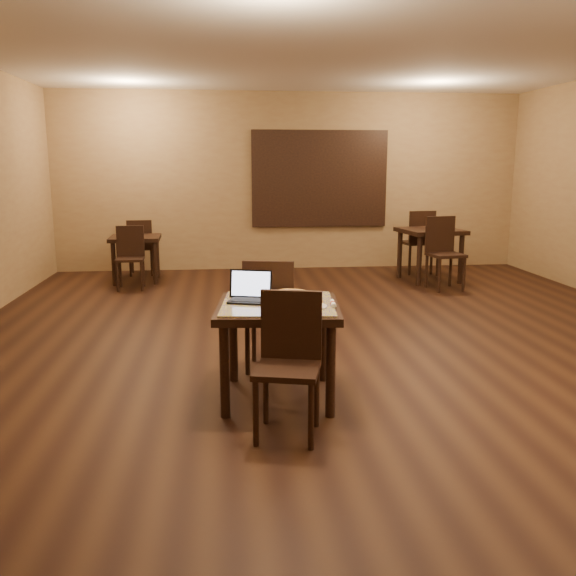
{
  "coord_description": "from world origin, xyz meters",
  "views": [
    {
      "loc": [
        -1.13,
        -5.56,
        1.8
      ],
      "look_at": [
        -0.65,
        -0.92,
        0.85
      ],
      "focal_mm": 38.0,
      "sensor_mm": 36.0,
      "label": 1
    }
  ],
  "objects": [
    {
      "name": "chair_main_near",
      "position": [
        -0.72,
        -1.67,
        0.54
      ],
      "size": [
        0.51,
        0.51,
        0.97
      ],
      "rotation": [
        0.0,
        0.0,
        -0.25
      ],
      "color": "black",
      "rests_on": "ground"
    },
    {
      "name": "tiled_table",
      "position": [
        -0.74,
        -1.05,
        0.66
      ],
      "size": [
        1.0,
        1.0,
        0.76
      ],
      "rotation": [
        0.0,
        0.0,
        -0.1
      ],
      "color": "black",
      "rests_on": "ground"
    },
    {
      "name": "ground",
      "position": [
        0.0,
        0.0,
        0.0
      ],
      "size": [
        10.0,
        10.0,
        0.0
      ],
      "primitive_type": "plane",
      "color": "black",
      "rests_on": "ground"
    },
    {
      "name": "spatula",
      "position": [
        -0.6,
        -0.83,
        0.79
      ],
      "size": [
        0.15,
        0.27,
        0.01
      ],
      "primitive_type": "cube",
      "rotation": [
        0.0,
        0.0,
        0.18
      ],
      "color": "silver",
      "rests_on": "pizza_whole"
    },
    {
      "name": "other_table_b",
      "position": [
        -2.52,
        4.0,
        0.59
      ],
      "size": [
        0.79,
        0.79,
        0.71
      ],
      "rotation": [
        0.0,
        0.0,
        0.05
      ],
      "color": "black",
      "rests_on": "ground"
    },
    {
      "name": "other_table_a",
      "position": [
        2.04,
        3.6,
        0.68
      ],
      "size": [
        0.99,
        0.99,
        0.81
      ],
      "rotation": [
        0.0,
        0.0,
        0.15
      ],
      "color": "black",
      "rests_on": "ground"
    },
    {
      "name": "plate",
      "position": [
        -0.52,
        -1.23,
        0.77
      ],
      "size": [
        0.25,
        0.25,
        0.01
      ],
      "primitive_type": "cylinder",
      "color": "white",
      "rests_on": "tiled_table"
    },
    {
      "name": "other_table_a_chair_far",
      "position": [
        2.06,
        4.21,
        0.59
      ],
      "size": [
        0.52,
        0.52,
        1.05
      ],
      "rotation": [
        0.0,
        0.0,
        3.29
      ],
      "color": "black",
      "rests_on": "ground"
    },
    {
      "name": "other_table_b_chair_far",
      "position": [
        -2.52,
        4.53,
        0.52
      ],
      "size": [
        0.41,
        0.41,
        0.92
      ],
      "rotation": [
        0.0,
        0.0,
        3.19
      ],
      "color": "black",
      "rests_on": "ground"
    },
    {
      "name": "ceiling",
      "position": [
        0.0,
        0.0,
        3.0
      ],
      "size": [
        8.0,
        10.0,
        0.02
      ],
      "primitive_type": "cube",
      "rotation": [
        3.14,
        0.0,
        0.0
      ],
      "color": "silver",
      "rests_on": "wall_back"
    },
    {
      "name": "other_table_b_chair_near",
      "position": [
        -2.53,
        3.47,
        0.52
      ],
      "size": [
        0.41,
        0.41,
        0.92
      ],
      "rotation": [
        0.0,
        0.0,
        0.05
      ],
      "color": "black",
      "rests_on": "ground"
    },
    {
      "name": "wall_back",
      "position": [
        0.0,
        5.0,
        1.5
      ],
      "size": [
        8.0,
        0.02,
        3.0
      ],
      "primitive_type": "cube",
      "color": "olive",
      "rests_on": "ground"
    },
    {
      "name": "other_table_a_chair_near",
      "position": [
        2.03,
        2.98,
        0.59
      ],
      "size": [
        0.52,
        0.52,
        1.05
      ],
      "rotation": [
        0.0,
        0.0,
        0.15
      ],
      "color": "black",
      "rests_on": "ground"
    },
    {
      "name": "pizza_pan",
      "position": [
        -0.62,
        -0.81,
        0.77
      ],
      "size": [
        0.36,
        0.36,
        0.01
      ],
      "primitive_type": "cylinder",
      "color": "silver",
      "rests_on": "tiled_table"
    },
    {
      "name": "mural",
      "position": [
        0.5,
        4.96,
        1.55
      ],
      "size": [
        2.34,
        0.05,
        1.64
      ],
      "color": "#285593",
      "rests_on": "wall_back"
    },
    {
      "name": "laptop",
      "position": [
        -0.94,
        -0.94,
        0.82
      ],
      "size": [
        0.39,
        0.34,
        0.23
      ],
      "rotation": [
        0.0,
        0.0,
        -0.27
      ],
      "color": "black",
      "rests_on": "tiled_table"
    },
    {
      "name": "pizza_whole",
      "position": [
        -0.62,
        -0.81,
        0.78
      ],
      "size": [
        0.32,
        0.32,
        0.02
      ],
      "color": "beige",
      "rests_on": "pizza_pan"
    },
    {
      "name": "chair_main_far",
      "position": [
        -0.76,
        -0.43,
        0.57
      ],
      "size": [
        0.51,
        0.51,
        1.01
      ],
      "rotation": [
        0.0,
        0.0,
        2.94
      ],
      "color": "black",
      "rests_on": "ground"
    },
    {
      "name": "pizza_slice",
      "position": [
        -0.52,
        -1.23,
        0.79
      ],
      "size": [
        0.26,
        0.26,
        0.02
      ],
      "primitive_type": null,
      "rotation": [
        0.0,
        0.0,
        0.81
      ],
      "color": "beige",
      "rests_on": "plate"
    },
    {
      "name": "napkin_roll",
      "position": [
        -0.34,
        -1.19,
        0.78
      ],
      "size": [
        0.05,
        0.16,
        0.04
      ],
      "rotation": [
        0.0,
        0.0,
        -0.08
      ],
      "color": "white",
      "rests_on": "tiled_table"
    }
  ]
}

